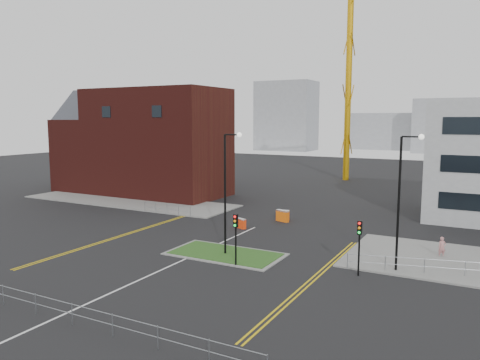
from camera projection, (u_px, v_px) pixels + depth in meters
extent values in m
plane|color=black|center=(133.00, 283.00, 29.08)|extent=(200.00, 200.00, 0.00)
cube|color=slate|center=(128.00, 201.00, 57.68)|extent=(28.00, 8.00, 0.12)
cube|color=slate|center=(225.00, 254.00, 35.11)|extent=(8.60, 4.60, 0.08)
cube|color=#1E4C19|center=(225.00, 254.00, 35.11)|extent=(8.00, 4.00, 0.12)
cube|color=#4C1713|center=(157.00, 143.00, 62.01)|extent=(18.00, 10.00, 14.00)
cube|color=black|center=(106.00, 112.00, 58.99)|extent=(1.40, 0.10, 1.40)
cube|color=black|center=(157.00, 111.00, 55.23)|extent=(1.40, 0.10, 1.40)
cube|color=#4C1713|center=(92.00, 154.00, 67.91)|extent=(6.00, 10.00, 10.00)
cube|color=#2D3038|center=(90.00, 120.00, 67.26)|extent=(6.40, 8.49, 8.49)
cylinder|color=#D0930C|center=(349.00, 77.00, 75.85)|extent=(1.00, 1.00, 33.57)
cylinder|color=black|center=(225.00, 196.00, 34.53)|extent=(0.16, 0.16, 9.00)
cylinder|color=black|center=(232.00, 135.00, 33.67)|extent=(1.20, 0.10, 0.10)
sphere|color=silver|center=(239.00, 135.00, 33.38)|extent=(0.36, 0.36, 0.36)
cylinder|color=black|center=(399.00, 205.00, 30.64)|extent=(0.16, 0.16, 9.00)
cylinder|color=black|center=(411.00, 137.00, 29.77)|extent=(1.20, 0.10, 0.10)
sphere|color=silver|center=(421.00, 137.00, 29.49)|extent=(0.36, 0.36, 0.36)
cylinder|color=black|center=(236.00, 245.00, 32.24)|extent=(0.12, 0.12, 3.00)
cube|color=black|center=(236.00, 221.00, 32.02)|extent=(0.28, 0.22, 0.90)
sphere|color=red|center=(235.00, 217.00, 31.86)|extent=(0.18, 0.18, 0.18)
sphere|color=orange|center=(235.00, 221.00, 31.90)|extent=(0.18, 0.18, 0.18)
sphere|color=#0CCC33|center=(235.00, 225.00, 31.94)|extent=(0.18, 0.18, 0.18)
cylinder|color=black|center=(359.00, 253.00, 30.22)|extent=(0.12, 0.12, 3.00)
cube|color=black|center=(360.00, 228.00, 30.00)|extent=(0.28, 0.22, 0.90)
sphere|color=red|center=(359.00, 223.00, 29.85)|extent=(0.18, 0.18, 0.18)
sphere|color=orange|center=(359.00, 228.00, 29.89)|extent=(0.18, 0.18, 0.18)
sphere|color=#0CCC33|center=(359.00, 233.00, 29.93)|extent=(0.18, 0.18, 0.18)
cylinder|color=gray|center=(53.00, 299.00, 23.70)|extent=(24.00, 0.04, 0.04)
cylinder|color=gray|center=(53.00, 309.00, 23.77)|extent=(24.00, 0.04, 0.04)
cylinder|color=gray|center=(167.00, 205.00, 49.82)|extent=(6.00, 0.04, 0.04)
cylinder|color=gray|center=(167.00, 209.00, 49.89)|extent=(6.00, 0.04, 0.04)
cylinder|color=gray|center=(145.00, 207.00, 51.30)|extent=(0.05, 0.05, 1.10)
cylinder|color=gray|center=(190.00, 212.00, 48.48)|extent=(0.05, 0.05, 1.10)
cylinder|color=gray|center=(347.00, 261.00, 31.69)|extent=(0.05, 0.05, 1.10)
cube|color=silver|center=(154.00, 273.00, 30.82)|extent=(0.15, 30.00, 0.01)
cube|color=gold|center=(131.00, 232.00, 42.04)|extent=(0.12, 24.00, 0.01)
cube|color=gold|center=(133.00, 233.00, 41.89)|extent=(0.12, 24.00, 0.01)
cube|color=gold|center=(311.00, 279.00, 29.85)|extent=(0.12, 20.00, 0.01)
cube|color=gold|center=(316.00, 279.00, 29.71)|extent=(0.12, 20.00, 0.01)
cube|color=gray|center=(286.00, 116.00, 151.21)|extent=(18.00, 12.00, 22.00)
cube|color=gray|center=(458.00, 126.00, 136.82)|extent=(24.00, 12.00, 16.00)
cube|color=gray|center=(399.00, 131.00, 154.27)|extent=(30.00, 12.00, 12.00)
imported|color=tan|center=(442.00, 247.00, 34.24)|extent=(0.68, 0.60, 1.56)
cube|color=#FE3C0E|center=(241.00, 223.00, 43.52)|extent=(1.15, 0.77, 0.91)
cube|color=silver|center=(241.00, 219.00, 43.47)|extent=(1.15, 0.77, 0.11)
cube|color=orange|center=(282.00, 216.00, 46.40)|extent=(1.43, 0.85, 1.13)
cube|color=silver|center=(283.00, 211.00, 46.33)|extent=(1.43, 0.85, 0.14)
cube|color=#F2590D|center=(283.00, 215.00, 47.08)|extent=(1.26, 0.59, 1.01)
cube|color=silver|center=(283.00, 211.00, 47.02)|extent=(1.26, 0.59, 0.12)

